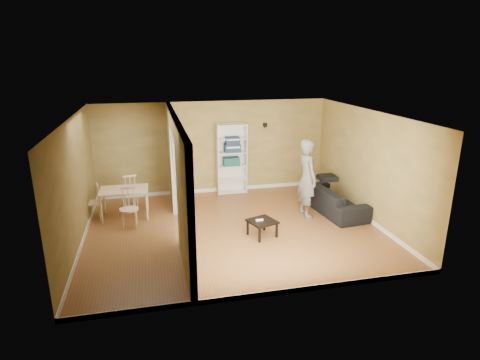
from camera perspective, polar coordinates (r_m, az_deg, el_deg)
name	(u,v)px	position (r m, az deg, el deg)	size (l,w,h in m)	color
room_shell	(233,174)	(8.75, -0.99, 0.79)	(6.50, 6.50, 6.50)	brown
partition	(178,178)	(8.59, -8.85, 0.28)	(0.22, 5.50, 2.60)	tan
wall_speaker	(265,125)	(11.52, 3.61, 7.82)	(0.10, 0.10, 0.10)	black
sofa	(333,195)	(10.40, 13.08, -2.10)	(0.93, 2.18, 0.83)	black
person	(307,172)	(9.74, 9.57, 1.20)	(0.64, 0.82, 2.25)	slate
bookshelf	(231,158)	(11.38, -1.27, 3.08)	(0.84, 0.37, 1.99)	white
paper_box_teal	(231,161)	(11.35, -1.26, 2.67)	(0.45, 0.29, 0.23)	#15644D
paper_box_navy_b	(232,148)	(11.27, -1.11, 4.59)	(0.44, 0.29, 0.23)	navy
paper_box_navy_c	(232,141)	(11.23, -1.09, 5.52)	(0.39, 0.25, 0.20)	navy
coffee_table	(262,223)	(8.76, 3.17, -6.10)	(0.54, 0.54, 0.36)	black
game_controller	(259,220)	(8.72, 2.78, -5.70)	(0.16, 0.04, 0.03)	white
dining_table	(124,192)	(10.07, -16.17, -1.68)	(1.13, 0.76, 0.71)	beige
chair_left	(92,202)	(10.23, -20.25, -2.95)	(0.40, 0.40, 0.87)	tan
chair_near	(129,208)	(9.48, -15.55, -3.90)	(0.42, 0.42, 0.92)	tan
chair_far	(129,191)	(10.65, -15.45, -1.50)	(0.43, 0.43, 0.94)	#D1B57C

